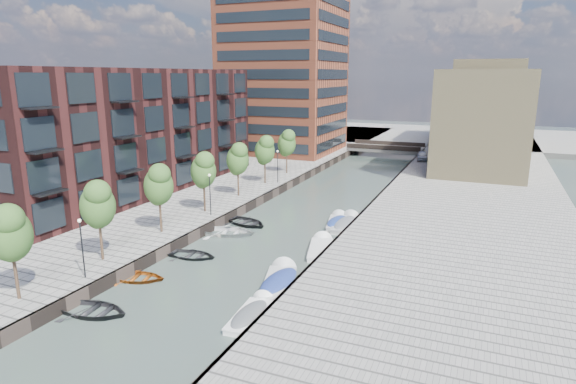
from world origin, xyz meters
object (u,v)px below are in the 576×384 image
Objects in this scene: tree_0 at (10,232)px; motorboat_0 at (280,281)px; sloop_3 at (228,235)px; motorboat_2 at (321,248)px; tree_6 at (287,142)px; sloop_1 at (192,257)px; car at (422,156)px; tree_5 at (265,149)px; sloop_4 at (246,225)px; bridge at (386,148)px; tree_4 at (238,158)px; sloop_2 at (138,280)px; tree_1 at (98,203)px; motorboat_1 at (252,314)px; motorboat_4 at (346,224)px; tree_3 at (203,169)px; sloop_0 at (94,314)px; tree_2 at (158,184)px; motorboat_3 at (337,222)px.

tree_0 reaches higher than motorboat_0.
motorboat_2 is at bearing -103.10° from sloop_3.
sloop_1 is (4.43, -29.99, -5.31)m from tree_6.
tree_0 is 1.42× the size of car.
tree_5 reaches higher than sloop_4.
tree_4 is (-8.50, -40.00, 3.92)m from bridge.
sloop_2 is at bearing 63.97° from tree_0.
tree_1 reaches higher than motorboat_1.
motorboat_4 is at bearing 88.82° from motorboat_2.
tree_3 reaches higher than car.
tree_3 is at bearing 140.01° from motorboat_0.
sloop_4 is at bearing -4.65° from sloop_1.
sloop_3 is at bearing 177.92° from motorboat_2.
bridge is at bearing -10.39° from sloop_0.
sloop_1 is at bearing -63.75° from tree_3.
motorboat_2 is 42.26m from car.
tree_0 is 9.23m from sloop_2.
tree_4 is 1.08× the size of motorboat_2.
tree_5 is at bearing 90.00° from tree_2.
motorboat_3 reaches higher than sloop_0.
motorboat_2 is (13.45, -10.28, -5.21)m from tree_4.
tree_4 and tree_5 have the same top height.
motorboat_1 is (13.36, -29.86, -5.12)m from tree_5.
tree_5 reaches higher than sloop_1.
motorboat_3 is (8.16, 13.11, 0.20)m from sloop_1.
tree_3 is (0.00, 7.00, 0.00)m from tree_2.
tree_0 is 1.00× the size of tree_5.
bridge is 50.54m from motorboat_2.
tree_5 is 16.80m from motorboat_3.
sloop_1 is 6.05m from sloop_3.
tree_0 is 0.98× the size of motorboat_0.
tree_3 is 1.00× the size of tree_4.
tree_6 is at bearing 112.20° from motorboat_0.
bridge is 2.37× the size of motorboat_2.
car reaches higher than sloop_3.
tree_3 and tree_4 have the same top height.
tree_2 is (-8.50, -54.00, 3.92)m from bridge.
tree_2 is 21.00m from tree_5.
sloop_3 is at bearing -144.08° from motorboat_4.
sloop_4 is 1.13× the size of car.
motorboat_4 is at bearing 52.66° from tree_1.
sloop_4 is 0.78× the size of motorboat_0.
tree_1 is at bearing -166.77° from motorboat_0.
sloop_4 is at bearing -71.98° from tree_5.
tree_3 is 1.00× the size of tree_6.
bridge is 47.92m from tree_3.
tree_3 is at bearing -90.00° from tree_6.
tree_5 is at bearing -7.45° from sloop_2.
sloop_2 is 14.91m from motorboat_2.
motorboat_0 is at bearing -67.80° from tree_6.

